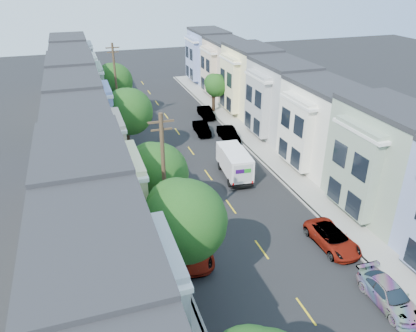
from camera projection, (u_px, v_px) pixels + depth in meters
ground at (262, 250)px, 28.57m from camera, size 160.00×160.00×0.00m
road_slab at (199, 162)px, 41.34m from camera, size 12.00×70.00×0.02m
curb_left at (140, 170)px, 39.61m from camera, size 0.30×70.00×0.15m
curb_right at (253, 154)px, 43.01m from camera, size 0.30×70.00×0.15m
sidewalk_left at (127, 172)px, 39.25m from camera, size 2.60×70.00×0.15m
sidewalk_right at (265, 152)px, 43.38m from camera, size 2.60×70.00×0.15m
centerline at (199, 162)px, 41.34m from camera, size 0.12×70.00×0.01m
townhouse_row_left at (86, 178)px, 38.21m from camera, size 5.00×70.00×8.50m
townhouse_row_right at (296, 149)px, 44.48m from camera, size 5.00×70.00×8.50m
tree_b at (183, 222)px, 22.09m from camera, size 4.70×4.70×7.81m
tree_c at (156, 174)px, 28.86m from camera, size 4.51×4.51×6.94m
tree_d at (128, 112)px, 40.11m from camera, size 4.70×4.70×7.39m
tree_e at (113, 82)px, 51.35m from camera, size 4.70×4.70×7.18m
tree_far_r at (216, 86)px, 54.23m from camera, size 3.10×3.10×5.20m
utility_pole_near at (165, 187)px, 26.22m from camera, size 1.60×0.26×10.00m
utility_pole_far at (116, 86)px, 48.37m from camera, size 1.60×0.26×10.00m
fedex_truck at (234, 162)px, 37.95m from camera, size 2.15×5.59×2.68m
lead_sedan at (202, 128)px, 48.12m from camera, size 1.67×4.13×1.35m
parked_left_c at (191, 247)px, 27.69m from camera, size 3.01×5.59×1.49m
parked_left_d at (160, 182)px, 36.24m from camera, size 2.56×4.74×1.26m
parked_right_a at (389, 295)px, 23.72m from camera, size 1.95×4.44×1.32m
parked_right_b at (332, 239)px, 28.66m from camera, size 2.29×4.79×1.32m
parked_right_c at (228, 134)px, 46.24m from camera, size 1.72×4.46×1.47m
parked_right_d at (206, 113)px, 53.34m from camera, size 1.53×4.09×1.35m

